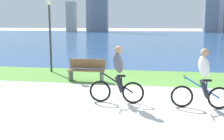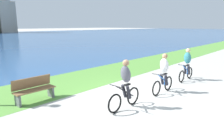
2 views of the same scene
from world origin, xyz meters
The scene contains 6 objects.
ground_plane centered at (0.00, 0.00, 0.00)m, with size 300.00×300.00×0.00m, color #B2AFA8.
grass_strip_bayside centered at (0.00, 3.55, 0.00)m, with size 120.00×3.46×0.01m, color #59933D.
cyclist_lead centered at (-1.18, -0.59, 0.84)m, with size 1.63×0.52×1.69m.
cyclist_trailing centered at (1.19, -0.72, 0.83)m, with size 1.62×0.52×1.66m.
cyclist_distant_rear centered at (3.81, -0.61, 0.83)m, with size 1.61×0.52×1.65m.
bench_near_path centered at (-2.92, 2.35, 0.45)m, with size 1.50×0.47×0.90m.
Camera 2 is at (-6.37, -4.71, 2.79)m, focal length 33.03 mm.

